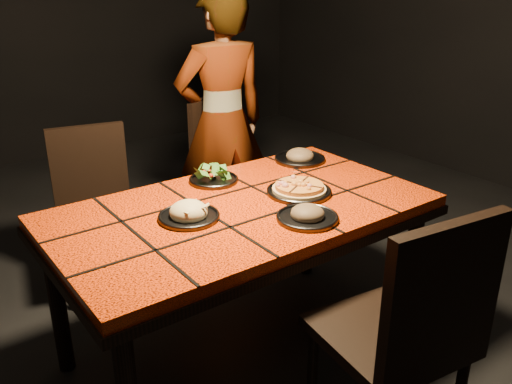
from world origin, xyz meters
TOP-DOWN VIEW (x-y plane):
  - room_shell at (0.00, 0.00)m, footprint 6.04×7.04m
  - dining_table at (0.00, 0.00)m, footprint 1.62×0.92m
  - chair_near at (0.09, -0.84)m, footprint 0.52×0.52m
  - chair_far_left at (-0.30, 0.98)m, footprint 0.49×0.49m
  - chair_far_right at (0.60, 1.05)m, footprint 0.55×0.55m
  - diner at (0.55, 0.99)m, footprint 0.64×0.47m
  - plate_pizza at (0.28, -0.04)m, footprint 0.33×0.33m
  - plate_pasta at (-0.25, 0.02)m, footprint 0.25×0.25m
  - plate_salad at (0.05, 0.31)m, footprint 0.23×0.23m
  - plate_mushroom_a at (0.13, -0.27)m, footprint 0.25×0.25m
  - plate_mushroom_b at (0.58, 0.30)m, footprint 0.27×0.27m

SIDE VIEW (x-z plane):
  - chair_far_left at x=-0.30m, z-range 0.07..0.98m
  - chair_far_right at x=0.60m, z-range 0.07..1.01m
  - chair_near at x=0.09m, z-range 0.07..1.09m
  - dining_table at x=0.00m, z-range 0.30..1.05m
  - plate_pizza at x=0.28m, z-range 0.75..0.79m
  - plate_pasta at x=-0.25m, z-range 0.73..0.81m
  - plate_mushroom_a at x=0.13m, z-range 0.73..0.81m
  - plate_mushroom_b at x=0.58m, z-range 0.73..0.82m
  - plate_salad at x=0.05m, z-range 0.74..0.81m
  - diner at x=0.55m, z-range 0.00..1.63m
  - room_shell at x=0.00m, z-range -0.04..3.04m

